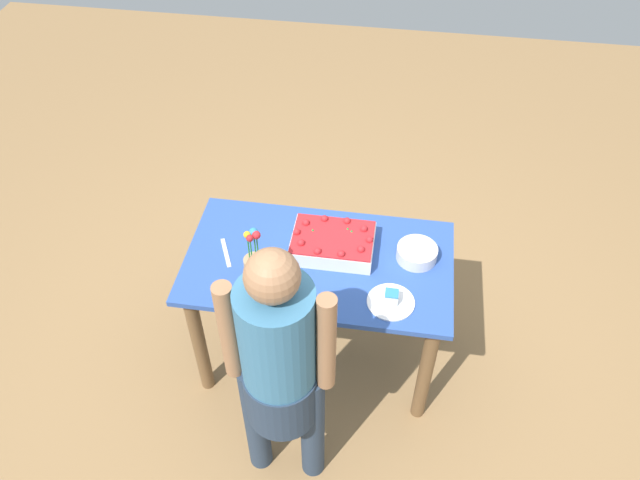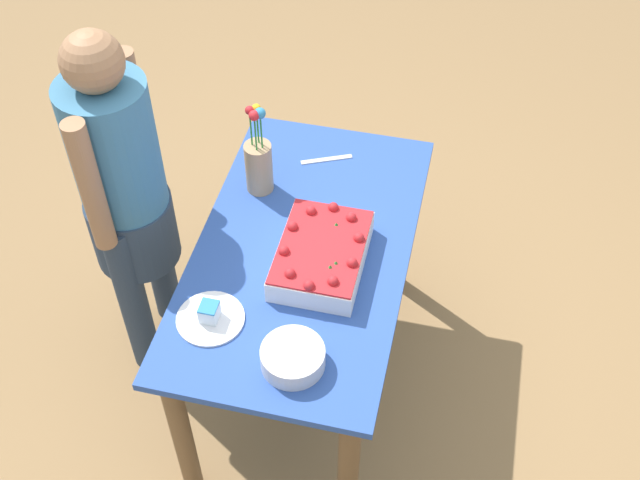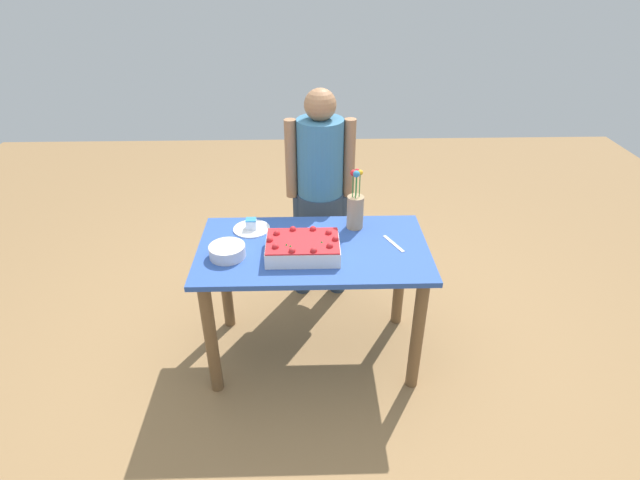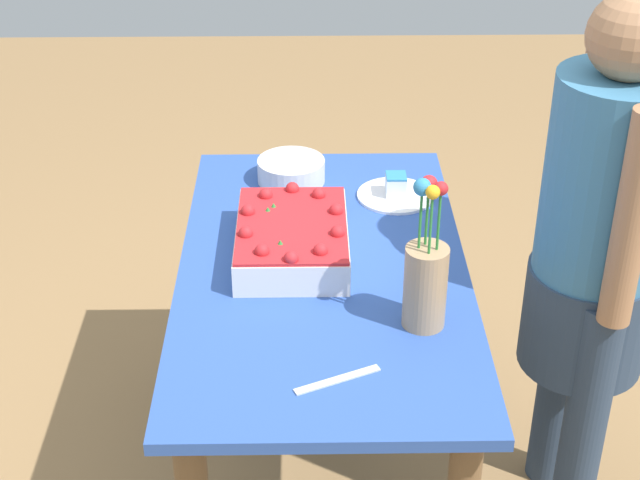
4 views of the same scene
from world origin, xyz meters
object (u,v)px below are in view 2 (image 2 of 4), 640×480
Objects in this scene: sheet_cake at (322,254)px; flower_vase at (259,163)px; cake_knife at (327,159)px; fruit_bowl at (293,357)px; person_standing at (124,190)px; serving_plate_with_slice at (210,316)px.

sheet_cake is 1.07× the size of flower_vase.
fruit_bowl reaches higher than cake_knife.
fruit_bowl is 0.91m from person_standing.
serving_plate_with_slice is at bearing 52.48° from cake_knife.
flower_vase is 0.25× the size of person_standing.
sheet_cake is 0.44m from flower_vase.
fruit_bowl is at bearing 23.24° from flower_vase.
sheet_cake reaches higher than fruit_bowl.
fruit_bowl is 0.13× the size of person_standing.
sheet_cake is 0.75m from person_standing.
sheet_cake is at bearing -8.81° from person_standing.
flower_vase is 1.89× the size of fruit_bowl.
sheet_cake is at bearing 44.34° from flower_vase.
flower_vase reaches higher than sheet_cake.
person_standing is (0.40, -0.64, 0.07)m from cake_knife.
sheet_cake is at bearing -179.15° from fruit_bowl.
person_standing reaches higher than cake_knife.
fruit_bowl is at bearing 72.12° from cake_knife.
serving_plate_with_slice is 0.59× the size of flower_vase.
person_standing reaches higher than flower_vase.
serving_plate_with_slice is at bearing -109.08° from fruit_bowl.
fruit_bowl is (0.92, 0.11, 0.03)m from cake_knife.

